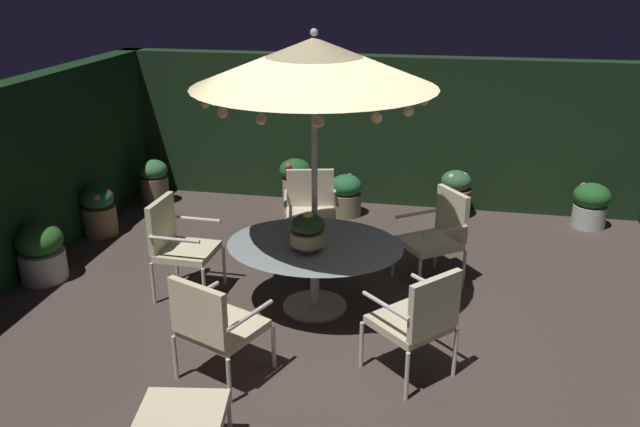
{
  "coord_description": "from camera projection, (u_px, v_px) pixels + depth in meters",
  "views": [
    {
      "loc": [
        0.85,
        -5.45,
        3.26
      ],
      "look_at": [
        -0.29,
        0.44,
        0.92
      ],
      "focal_mm": 36.09,
      "sensor_mm": 36.0,
      "label": 1
    }
  ],
  "objects": [
    {
      "name": "ottoman_footrest",
      "position": [
        182.0,
        415.0,
        4.43
      ],
      "size": [
        0.66,
        0.56,
        0.4
      ],
      "color": "beige",
      "rests_on": "ground_plane"
    },
    {
      "name": "potted_plant_back_center",
      "position": [
        591.0,
        204.0,
        8.44
      ],
      "size": [
        0.47,
        0.47,
        0.59
      ],
      "color": "silver",
      "rests_on": "ground_plane"
    },
    {
      "name": "potted_plant_front_corner",
      "position": [
        295.0,
        180.0,
        9.14
      ],
      "size": [
        0.44,
        0.44,
        0.7
      ],
      "color": "tan",
      "rests_on": "ground_plane"
    },
    {
      "name": "potted_plant_left_far",
      "position": [
        99.0,
        210.0,
        8.19
      ],
      "size": [
        0.43,
        0.43,
        0.64
      ],
      "color": "olive",
      "rests_on": "ground_plane"
    },
    {
      "name": "potted_plant_left_near",
      "position": [
        346.0,
        195.0,
        8.85
      ],
      "size": [
        0.43,
        0.43,
        0.57
      ],
      "color": "#7B7355",
      "rests_on": "ground_plane"
    },
    {
      "name": "patio_chair_north",
      "position": [
        177.0,
        241.0,
        6.61
      ],
      "size": [
        0.61,
        0.61,
        1.03
      ],
      "color": "silver",
      "rests_on": "ground_plane"
    },
    {
      "name": "potted_plant_right_near",
      "position": [
        41.0,
        252.0,
        7.0
      ],
      "size": [
        0.5,
        0.5,
        0.64
      ],
      "color": "beige",
      "rests_on": "ground_plane"
    },
    {
      "name": "patio_chair_northeast",
      "position": [
        214.0,
        323.0,
        5.21
      ],
      "size": [
        0.8,
        0.79,
        0.96
      ],
      "color": "silver",
      "rests_on": "ground_plane"
    },
    {
      "name": "hedge_backdrop_rear",
      "position": [
        381.0,
        131.0,
        9.11
      ],
      "size": [
        7.7,
        0.3,
        2.09
      ],
      "primitive_type": "cube",
      "color": "black",
      "rests_on": "ground_plane"
    },
    {
      "name": "patio_dining_table",
      "position": [
        315.0,
        255.0,
        6.32
      ],
      "size": [
        1.74,
        1.42,
        0.71
      ],
      "color": "silver",
      "rests_on": "ground_plane"
    },
    {
      "name": "potted_plant_right_far",
      "position": [
        455.0,
        194.0,
        8.8
      ],
      "size": [
        0.44,
        0.44,
        0.65
      ],
      "color": "#A45F41",
      "rests_on": "ground_plane"
    },
    {
      "name": "patio_chair_east",
      "position": [
        419.0,
        317.0,
        5.23
      ],
      "size": [
        0.82,
        0.82,
        1.0
      ],
      "color": "beige",
      "rests_on": "ground_plane"
    },
    {
      "name": "potted_plant_back_right",
      "position": [
        154.0,
        181.0,
        9.28
      ],
      "size": [
        0.4,
        0.4,
        0.64
      ],
      "color": "#7B6951",
      "rests_on": "ground_plane"
    },
    {
      "name": "ground_plane",
      "position": [
        341.0,
        319.0,
        6.33
      ],
      "size": [
        7.7,
        7.22,
        0.02
      ],
      "primitive_type": "cube",
      "color": "#483B35"
    },
    {
      "name": "centerpiece_planter",
      "position": [
        308.0,
        231.0,
        6.03
      ],
      "size": [
        0.34,
        0.34,
        0.4
      ],
      "color": "tan",
      "rests_on": "patio_dining_table"
    },
    {
      "name": "patio_chair_south",
      "position": [
        311.0,
        206.0,
        7.68
      ],
      "size": [
        0.74,
        0.71,
        0.96
      ],
      "color": "beige",
      "rests_on": "ground_plane"
    },
    {
      "name": "patio_chair_southeast",
      "position": [
        438.0,
        232.0,
        6.89
      ],
      "size": [
        0.8,
        0.79,
        1.02
      ],
      "color": "silver",
      "rests_on": "ground_plane"
    },
    {
      "name": "patio_umbrella",
      "position": [
        314.0,
        63.0,
        5.64
      ],
      "size": [
        2.22,
        2.22,
        2.74
      ],
      "color": "silver",
      "rests_on": "ground_plane"
    }
  ]
}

